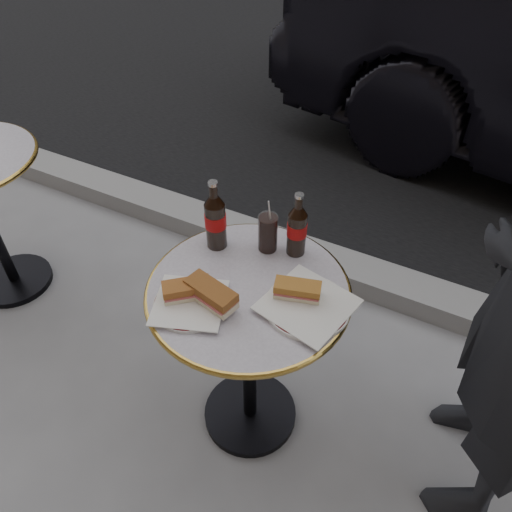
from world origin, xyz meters
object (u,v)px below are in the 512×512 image
at_px(bistro_table, 249,360).
at_px(cola_bottle_right, 297,224).
at_px(cola_glass, 268,233).
at_px(plate_right, 307,306).
at_px(cola_bottle_left, 215,215).
at_px(plate_left, 190,304).

distance_m(bistro_table, cola_bottle_right, 0.53).
xyz_separation_m(cola_bottle_right, cola_glass, (-0.09, -0.03, -0.05)).
bearing_deg(plate_right, cola_bottle_left, 162.55).
xyz_separation_m(plate_left, cola_bottle_right, (0.17, 0.35, 0.11)).
relative_size(plate_left, cola_bottle_left, 0.85).
distance_m(plate_left, cola_bottle_right, 0.41).
xyz_separation_m(bistro_table, plate_right, (0.19, 0.01, 0.37)).
bearing_deg(cola_bottle_right, bistro_table, -105.59).
xyz_separation_m(bistro_table, cola_glass, (-0.03, 0.18, 0.43)).
height_order(bistro_table, cola_glass, cola_glass).
distance_m(plate_left, cola_glass, 0.34).
bearing_deg(cola_bottle_left, plate_left, -75.84).
bearing_deg(bistro_table, cola_bottle_right, 74.41).
relative_size(cola_bottle_left, cola_glass, 1.89).
height_order(cola_bottle_left, cola_bottle_right, cola_bottle_left).
bearing_deg(plate_left, cola_bottle_right, 63.67).
distance_m(plate_left, cola_bottle_left, 0.30).
distance_m(plate_right, cola_glass, 0.29).
bearing_deg(cola_glass, cola_bottle_left, -158.29).
distance_m(bistro_table, cola_bottle_left, 0.54).
bearing_deg(bistro_table, plate_left, -129.33).
xyz_separation_m(plate_left, cola_glass, (0.09, 0.33, 0.06)).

